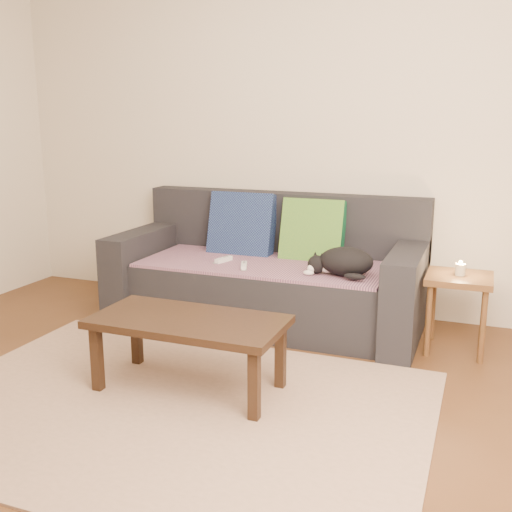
% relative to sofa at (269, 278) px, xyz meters
% --- Properties ---
extents(ground, '(4.50, 4.50, 0.00)m').
position_rel_sofa_xyz_m(ground, '(0.00, -1.57, -0.31)').
color(ground, brown).
rests_on(ground, ground).
extents(back_wall, '(4.50, 0.04, 2.60)m').
position_rel_sofa_xyz_m(back_wall, '(0.00, 0.43, 0.99)').
color(back_wall, beige).
rests_on(back_wall, ground).
extents(sofa, '(2.10, 0.94, 0.87)m').
position_rel_sofa_xyz_m(sofa, '(0.00, 0.00, 0.00)').
color(sofa, '#232328').
rests_on(sofa, ground).
extents(throw_blanket, '(1.66, 0.74, 0.02)m').
position_rel_sofa_xyz_m(throw_blanket, '(0.00, -0.09, 0.12)').
color(throw_blanket, '#402648').
rests_on(throw_blanket, sofa).
extents(cushion_navy, '(0.48, 0.24, 0.50)m').
position_rel_sofa_xyz_m(cushion_navy, '(-0.27, 0.17, 0.32)').
color(cushion_navy, '#0F1242').
rests_on(cushion_navy, throw_blanket).
extents(cushion_green, '(0.44, 0.22, 0.45)m').
position_rel_sofa_xyz_m(cushion_green, '(0.26, 0.17, 0.32)').
color(cushion_green, '#0B4C2D').
rests_on(cushion_green, throw_blanket).
extents(cat, '(0.46, 0.37, 0.18)m').
position_rel_sofa_xyz_m(cat, '(0.58, -0.23, 0.22)').
color(cat, black).
rests_on(cat, throw_blanket).
extents(wii_remote_a, '(0.08, 0.15, 0.03)m').
position_rel_sofa_xyz_m(wii_remote_a, '(-0.27, -0.17, 0.15)').
color(wii_remote_a, white).
rests_on(wii_remote_a, throw_blanket).
extents(wii_remote_b, '(0.09, 0.15, 0.03)m').
position_rel_sofa_xyz_m(wii_remote_b, '(-0.07, -0.28, 0.15)').
color(wii_remote_b, white).
rests_on(wii_remote_b, throw_blanket).
extents(side_table, '(0.38, 0.38, 0.48)m').
position_rel_sofa_xyz_m(side_table, '(1.26, -0.12, 0.08)').
color(side_table, brown).
rests_on(side_table, ground).
extents(candle, '(0.06, 0.06, 0.09)m').
position_rel_sofa_xyz_m(candle, '(1.26, -0.12, 0.21)').
color(candle, beige).
rests_on(candle, side_table).
extents(rug, '(2.50, 1.80, 0.01)m').
position_rel_sofa_xyz_m(rug, '(0.00, -1.42, -0.30)').
color(rug, tan).
rests_on(rug, ground).
extents(coffee_table, '(0.99, 0.50, 0.40)m').
position_rel_sofa_xyz_m(coffee_table, '(-0.00, -1.20, 0.04)').
color(coffee_table, black).
rests_on(coffee_table, rug).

